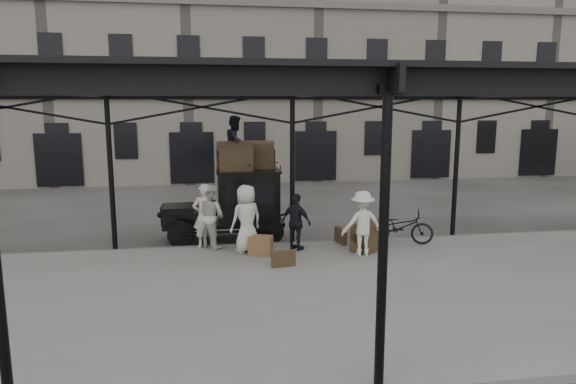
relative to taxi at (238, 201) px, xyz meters
name	(u,v)px	position (x,y,z in m)	size (l,w,h in m)	color
ground	(305,268)	(1.52, -3.02, -1.20)	(120.00, 120.00, 0.00)	#383533
platform	(322,293)	(1.52, -5.02, -1.13)	(28.00, 8.00, 0.15)	slate
canopy	(321,82)	(1.52, -4.75, 3.39)	(22.50, 9.00, 4.74)	black
building_frontage	(248,52)	(1.52, 14.98, 5.80)	(64.00, 8.00, 14.00)	slate
taxi	(238,201)	(0.00, 0.00, 0.00)	(3.65, 1.55, 2.18)	black
porter_left	(205,216)	(-1.00, -1.22, -0.15)	(0.66, 0.43, 1.81)	beige
porter_midleft	(210,216)	(-0.83, -1.22, -0.15)	(0.87, 0.68, 1.80)	beige
porter_centre	(246,219)	(0.13, -1.84, -0.13)	(0.90, 0.59, 1.85)	beige
porter_official	(296,222)	(1.50, -1.88, -0.27)	(0.92, 0.38, 1.58)	black
porter_right	(362,223)	(3.14, -2.61, -0.19)	(1.12, 0.64, 1.73)	silver
bicycle	(400,227)	(4.59, -1.65, -0.57)	(0.65, 1.86, 0.98)	black
porter_roof	(236,143)	(-0.03, -0.10, 1.78)	(0.79, 0.61, 1.62)	black
steamer_trunk_roof_near	(235,158)	(-0.08, -0.25, 1.34)	(1.00, 0.61, 0.73)	#4B3923
steamer_trunk_roof_far	(258,157)	(0.67, 0.20, 1.33)	(0.96, 0.59, 0.71)	#4B3923
steamer_trunk_platform	(368,238)	(3.44, -2.20, -0.71)	(0.94, 0.58, 0.69)	#4B3923
wicker_hamper	(261,245)	(0.48, -2.18, -0.80)	(0.60, 0.45, 0.50)	brown
suitcase_upright	(341,235)	(2.89, -1.39, -0.83)	(0.15, 0.60, 0.45)	#4B3923
suitcase_flat	(283,259)	(0.93, -3.28, -0.85)	(0.60, 0.15, 0.40)	#4B3923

